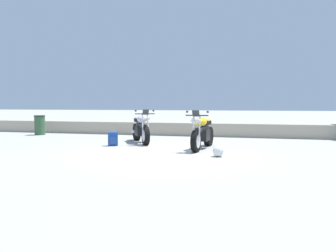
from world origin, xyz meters
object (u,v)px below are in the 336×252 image
(motorcycle_silver_near_left, at_px, (141,129))
(rider_backpack, at_px, (113,138))
(motorcycle_yellow_centre, at_px, (202,133))
(trash_bin, at_px, (40,125))
(rider_helmet, at_px, (218,151))

(motorcycle_silver_near_left, height_order, rider_backpack, motorcycle_silver_near_left)
(motorcycle_yellow_centre, bearing_deg, motorcycle_silver_near_left, 156.46)
(motorcycle_yellow_centre, xyz_separation_m, trash_bin, (-7.48, 2.58, -0.05))
(rider_helmet, bearing_deg, trash_bin, 154.35)
(rider_helmet, bearing_deg, motorcycle_yellow_centre, 113.85)
(motorcycle_yellow_centre, distance_m, rider_helmet, 1.44)
(motorcycle_silver_near_left, xyz_separation_m, motorcycle_yellow_centre, (2.27, -0.99, 0.00))
(motorcycle_yellow_centre, relative_size, rider_helmet, 7.36)
(trash_bin, bearing_deg, motorcycle_yellow_centre, -19.05)
(rider_backpack, height_order, trash_bin, trash_bin)
(motorcycle_yellow_centre, height_order, trash_bin, motorcycle_yellow_centre)
(motorcycle_yellow_centre, distance_m, rider_backpack, 2.91)
(rider_helmet, distance_m, trash_bin, 8.93)
(motorcycle_silver_near_left, relative_size, rider_backpack, 3.93)
(motorcycle_silver_near_left, height_order, rider_helmet, motorcycle_silver_near_left)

